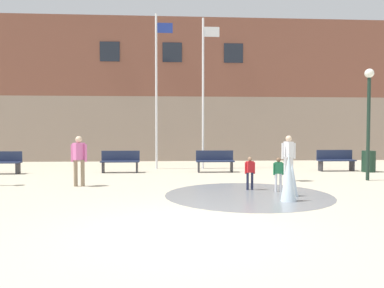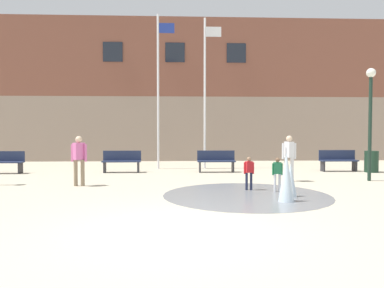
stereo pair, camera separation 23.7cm
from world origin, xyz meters
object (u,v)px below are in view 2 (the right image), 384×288
object	(u,v)px
park_bench_under_right_flagpole	(122,161)
park_bench_near_trashcan	(216,161)
park_bench_left_of_flagpoles	(4,162)
child_in_fountain	(277,172)
flagpole_right	(206,89)
park_bench_far_right	(338,160)
adult_watching	(289,155)
lamp_post_right_lane	(370,108)
flagpole_left	(159,87)
trash_can	(371,162)
adult_near_bench	(79,157)
child_with_pink_shirt	(249,171)

from	to	relation	value
park_bench_under_right_flagpole	park_bench_near_trashcan	size ratio (longest dim) A/B	1.00
park_bench_left_of_flagpoles	child_in_fountain	distance (m)	11.17
park_bench_near_trashcan	flagpole_right	bearing A→B (deg)	102.98
park_bench_far_right	adult_watching	bearing A→B (deg)	-135.20
child_in_fountain	lamp_post_right_lane	size ratio (longest dim) A/B	0.25
park_bench_under_right_flagpole	flagpole_left	world-z (taller)	flagpole_left
park_bench_under_right_flagpole	trash_can	world-z (taller)	park_bench_under_right_flagpole
adult_near_bench	child_with_pink_shirt	distance (m)	5.36
park_bench_near_trashcan	park_bench_far_right	distance (m)	5.31
park_bench_under_right_flagpole	flagpole_right	size ratio (longest dim) A/B	0.23
adult_watching	child_with_pink_shirt	xyz separation A→B (m)	(-1.76, -1.80, -0.35)
park_bench_far_right	flagpole_right	world-z (taller)	flagpole_right
park_bench_far_right	flagpole_left	world-z (taller)	flagpole_left
child_with_pink_shirt	flagpole_right	world-z (taller)	flagpole_right
park_bench_far_right	flagpole_right	distance (m)	6.64
park_bench_near_trashcan	flagpole_right	world-z (taller)	flagpole_right
child_in_fountain	park_bench_left_of_flagpoles	bearing A→B (deg)	154.99
park_bench_left_of_flagpoles	adult_near_bench	world-z (taller)	adult_near_bench
child_in_fountain	adult_watching	bearing A→B (deg)	66.64
park_bench_left_of_flagpoles	park_bench_near_trashcan	world-z (taller)	same
park_bench_far_right	adult_watching	size ratio (longest dim) A/B	1.01
park_bench_left_of_flagpoles	lamp_post_right_lane	bearing A→B (deg)	-11.59
adult_watching	flagpole_left	bearing A→B (deg)	-147.54
lamp_post_right_lane	park_bench_left_of_flagpoles	bearing A→B (deg)	168.41
park_bench_near_trashcan	adult_near_bench	world-z (taller)	adult_near_bench
adult_watching	child_with_pink_shirt	bearing A→B (deg)	-58.30
adult_near_bench	lamp_post_right_lane	size ratio (longest dim) A/B	0.40
child_with_pink_shirt	park_bench_near_trashcan	bearing A→B (deg)	72.93
child_in_fountain	flagpole_right	xyz separation A→B (m)	(-1.55, 6.59, 3.11)
flagpole_left	child_with_pink_shirt	bearing A→B (deg)	-64.88
park_bench_near_trashcan	adult_near_bench	xyz separation A→B (m)	(-4.79, -3.72, 0.45)
park_bench_under_right_flagpole	adult_watching	world-z (taller)	adult_watching
flagpole_left	trash_can	xyz separation A→B (m)	(9.02, -1.83, -3.31)
park_bench_near_trashcan	lamp_post_right_lane	world-z (taller)	lamp_post_right_lane
flagpole_right	adult_near_bench	bearing A→B (deg)	-130.58
child_with_pink_shirt	flagpole_right	distance (m)	7.02
adult_watching	flagpole_left	size ratio (longest dim) A/B	0.23
flagpole_left	child_in_fountain	bearing A→B (deg)	-60.74
flagpole_right	trash_can	distance (m)	7.82
lamp_post_right_lane	trash_can	distance (m)	3.66
park_bench_far_right	adult_watching	distance (m)	4.40
child_in_fountain	park_bench_under_right_flagpole	bearing A→B (deg)	136.62
park_bench_left_of_flagpoles	flagpole_right	distance (m)	9.16
park_bench_far_right	lamp_post_right_lane	world-z (taller)	lamp_post_right_lane
park_bench_left_of_flagpoles	trash_can	bearing A→B (deg)	-0.91
lamp_post_right_lane	park_bench_under_right_flagpole	bearing A→B (deg)	161.50
park_bench_far_right	adult_near_bench	size ratio (longest dim) A/B	1.01
park_bench_under_right_flagpole	park_bench_far_right	xyz separation A→B (m)	(9.30, 0.03, 0.00)
adult_watching	park_bench_near_trashcan	bearing A→B (deg)	-157.46
adult_watching	child_with_pink_shirt	world-z (taller)	adult_watching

